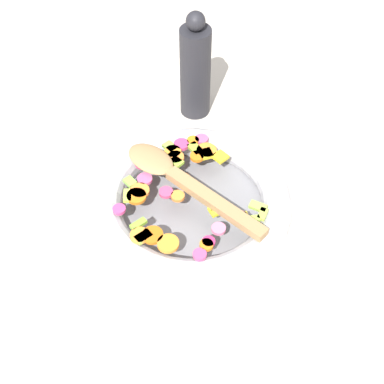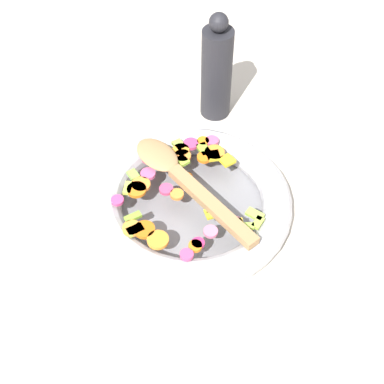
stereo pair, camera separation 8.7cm
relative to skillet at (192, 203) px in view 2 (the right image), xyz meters
name	(u,v)px [view 2 (the right image)]	position (x,y,z in m)	size (l,w,h in m)	color
ground_plane	(192,211)	(0.00, 0.00, -0.02)	(4.00, 4.00, 0.00)	beige
skillet	(192,203)	(0.00, 0.00, 0.00)	(0.33, 0.33, 0.05)	slate
chopped_vegetables	(180,187)	(-0.01, 0.02, 0.03)	(0.25, 0.24, 0.01)	orange
wooden_spoon	(181,177)	(0.00, 0.03, 0.04)	(0.07, 0.29, 0.01)	#A87F51
pepper_mill	(217,71)	(0.18, 0.19, 0.08)	(0.06, 0.06, 0.22)	#232328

